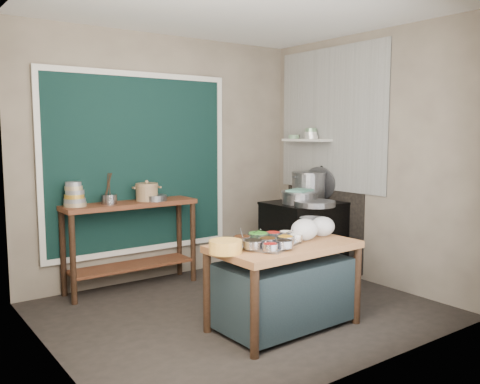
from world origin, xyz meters
TOP-DOWN VIEW (x-y plane):
  - floor at (0.00, 0.00)m, footprint 3.50×3.00m
  - back_wall at (0.00, 1.51)m, footprint 3.50×0.02m
  - left_wall at (-1.76, 0.00)m, footprint 0.02×3.00m
  - right_wall at (1.76, 0.00)m, footprint 0.02×3.00m
  - ceiling at (0.00, 0.00)m, footprint 3.50×3.00m
  - curtain_panel at (-0.35, 1.47)m, footprint 2.10×0.02m
  - curtain_frame at (-0.35, 1.46)m, footprint 2.22×0.03m
  - tile_panel at (1.74, 0.55)m, footprint 0.02×1.70m
  - soot_patch at (1.74, 0.65)m, footprint 0.01×1.30m
  - wall_shelf at (1.63, 0.85)m, footprint 0.22×0.70m
  - prep_table at (0.05, -0.56)m, footprint 1.27×0.75m
  - back_counter at (-0.55, 1.28)m, footprint 1.45×0.40m
  - stove_block at (1.35, 0.55)m, footprint 0.90×0.68m
  - stove_top at (1.35, 0.55)m, footprint 0.92×0.69m
  - condiment_tray at (-0.11, -0.58)m, footprint 0.59×0.52m
  - condiment_bowls at (-0.13, -0.56)m, footprint 0.63×0.47m
  - yellow_basin at (-0.56, -0.55)m, footprint 0.30×0.30m
  - saucepan at (0.58, -0.36)m, footprint 0.28×0.28m
  - plastic_bag_a at (0.27, -0.57)m, footprint 0.32×0.30m
  - plastic_bag_b at (0.53, -0.53)m, footprint 0.27×0.24m
  - bowl_stack at (-1.14, 1.30)m, footprint 0.22×0.22m
  - utensil_cup at (-0.78, 1.28)m, footprint 0.22×0.22m
  - ceramic_crock at (-0.35, 1.27)m, footprint 0.33×0.33m
  - wide_bowl at (-0.28, 1.23)m, footprint 0.26×0.26m
  - stock_pot at (1.51, 0.67)m, footprint 0.49×0.49m
  - pot_lid at (1.66, 0.64)m, footprint 0.21×0.42m
  - steamer at (1.20, 0.50)m, footprint 0.56×0.56m
  - green_cloth at (1.20, 0.50)m, footprint 0.33×0.29m
  - shallow_pan at (1.18, 0.24)m, footprint 0.57×0.57m
  - shelf_bowl_stack at (1.63, 0.78)m, footprint 0.16×0.16m
  - shelf_bowl_green at (1.63, 1.09)m, footprint 0.18×0.18m

SIDE VIEW (x-z plane):
  - floor at x=0.00m, z-range -0.02..0.00m
  - prep_table at x=0.05m, z-range 0.00..0.75m
  - stove_block at x=1.35m, z-range 0.00..0.85m
  - back_counter at x=-0.55m, z-range 0.00..0.95m
  - soot_patch at x=1.74m, z-range 0.05..1.35m
  - condiment_tray at x=-0.11m, z-range 0.75..0.77m
  - yellow_basin at x=-0.56m, z-range 0.75..0.85m
  - condiment_bowls at x=-0.13m, z-range 0.77..0.84m
  - saucepan at x=0.58m, z-range 0.75..0.89m
  - plastic_bag_b at x=0.53m, z-range 0.75..0.93m
  - plastic_bag_a at x=0.27m, z-range 0.75..0.94m
  - stove_top at x=1.35m, z-range 0.85..0.88m
  - shallow_pan at x=1.18m, z-range 0.88..0.94m
  - steamer at x=1.20m, z-range 0.88..1.02m
  - wide_bowl at x=-0.28m, z-range 0.95..1.01m
  - utensil_cup at x=-0.78m, z-range 0.95..1.05m
  - green_cloth at x=1.20m, z-range 1.02..1.04m
  - ceramic_crock at x=-0.35m, z-range 0.95..1.12m
  - stock_pot at x=1.51m, z-range 0.88..1.22m
  - bowl_stack at x=-1.14m, z-range 0.93..1.19m
  - pot_lid at x=1.66m, z-range 0.88..1.28m
  - curtain_panel at x=-0.35m, z-range 0.40..2.30m
  - curtain_frame at x=-0.35m, z-range 0.34..2.36m
  - back_wall at x=0.00m, z-range 0.00..2.80m
  - left_wall at x=-1.76m, z-range 0.00..2.80m
  - right_wall at x=1.76m, z-range 0.00..2.80m
  - wall_shelf at x=1.63m, z-range 1.59..1.61m
  - shelf_bowl_green at x=1.63m, z-range 1.61..1.66m
  - shelf_bowl_stack at x=1.63m, z-range 1.61..1.74m
  - tile_panel at x=1.74m, z-range 1.00..2.70m
  - ceiling at x=0.00m, z-range 2.80..2.82m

